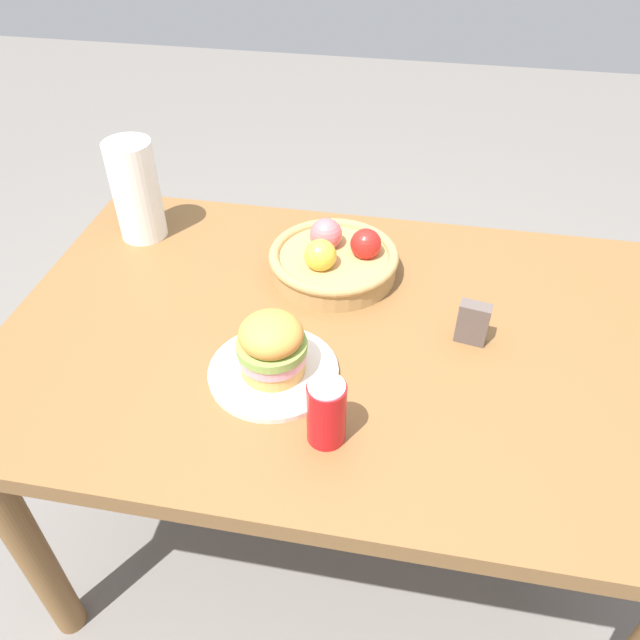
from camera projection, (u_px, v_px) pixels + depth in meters
The scene contains 8 objects.
ground_plane at pixel (339, 529), 1.74m from camera, with size 8.00×8.00×0.00m, color slate.
dining_table at pixel (345, 367), 1.32m from camera, with size 1.40×0.90×0.75m.
plate at pixel (273, 371), 1.16m from camera, with size 0.24×0.24×0.01m, color silver.
sandwich at pixel (272, 346), 1.11m from camera, with size 0.13×0.13×0.12m.
soda_can at pixel (326, 412), 1.01m from camera, with size 0.07×0.07×0.13m.
fruit_basket at pixel (334, 259), 1.38m from camera, with size 0.29×0.29×0.11m.
paper_towel_roll at pixel (136, 191), 1.45m from camera, with size 0.11×0.11×0.24m, color white.
napkin_holder at pixel (473, 323), 1.20m from camera, with size 0.06×0.03×0.09m, color #594C47.
Camera 1 is at (0.12, -0.93, 1.59)m, focal length 34.68 mm.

